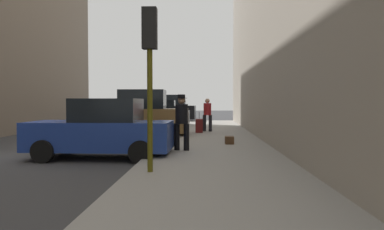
{
  "coord_description": "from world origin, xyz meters",
  "views": [
    {
      "loc": [
        5.72,
        -10.84,
        1.7
      ],
      "look_at": [
        5.14,
        5.33,
        1.12
      ],
      "focal_mm": 35.0,
      "sensor_mm": 36.0,
      "label": 1
    }
  ],
  "objects_px": {
    "fire_hydrant": "(180,126)",
    "traffic_light": "(150,53)",
    "parked_black_suv": "(168,110)",
    "duffel_bag": "(229,140)",
    "parked_gray_coupe": "(158,115)",
    "pedestrian_with_fedora": "(182,119)",
    "parked_silver_sedan": "(174,110)",
    "parked_bronze_suv": "(140,116)",
    "pedestrian_in_red_jacket": "(207,113)",
    "rolling_suitcase": "(199,126)",
    "parked_blue_sedan": "(102,130)"
  },
  "relations": [
    {
      "from": "pedestrian_with_fedora",
      "to": "rolling_suitcase",
      "type": "bearing_deg",
      "value": 86.31
    },
    {
      "from": "pedestrian_with_fedora",
      "to": "parked_black_suv",
      "type": "bearing_deg",
      "value": 97.12
    },
    {
      "from": "fire_hydrant",
      "to": "traffic_light",
      "type": "distance_m",
      "value": 10.5
    },
    {
      "from": "duffel_bag",
      "to": "pedestrian_with_fedora",
      "type": "bearing_deg",
      "value": -131.21
    },
    {
      "from": "parked_black_suv",
      "to": "parked_silver_sedan",
      "type": "distance_m",
      "value": 6.53
    },
    {
      "from": "pedestrian_with_fedora",
      "to": "parked_silver_sedan",
      "type": "bearing_deg",
      "value": 95.28
    },
    {
      "from": "pedestrian_with_fedora",
      "to": "rolling_suitcase",
      "type": "xyz_separation_m",
      "value": [
        0.44,
        6.88,
        -0.65
      ]
    },
    {
      "from": "parked_bronze_suv",
      "to": "traffic_light",
      "type": "xyz_separation_m",
      "value": [
        1.85,
        -9.17,
        1.73
      ]
    },
    {
      "from": "parked_bronze_suv",
      "to": "pedestrian_in_red_jacket",
      "type": "bearing_deg",
      "value": 33.72
    },
    {
      "from": "fire_hydrant",
      "to": "pedestrian_in_red_jacket",
      "type": "bearing_deg",
      "value": 37.07
    },
    {
      "from": "traffic_light",
      "to": "parked_bronze_suv",
      "type": "bearing_deg",
      "value": 101.43
    },
    {
      "from": "parked_bronze_suv",
      "to": "parked_gray_coupe",
      "type": "xyz_separation_m",
      "value": [
        0.0,
        6.71,
        -0.18
      ]
    },
    {
      "from": "parked_blue_sedan",
      "to": "fire_hydrant",
      "type": "height_order",
      "value": "parked_blue_sedan"
    },
    {
      "from": "parked_gray_coupe",
      "to": "duffel_bag",
      "type": "height_order",
      "value": "parked_gray_coupe"
    },
    {
      "from": "parked_black_suv",
      "to": "pedestrian_in_red_jacket",
      "type": "xyz_separation_m",
      "value": [
        3.18,
        -10.95,
        0.07
      ]
    },
    {
      "from": "parked_bronze_suv",
      "to": "parked_gray_coupe",
      "type": "distance_m",
      "value": 6.71
    },
    {
      "from": "parked_blue_sedan",
      "to": "pedestrian_with_fedora",
      "type": "distance_m",
      "value": 2.47
    },
    {
      "from": "duffel_bag",
      "to": "parked_bronze_suv",
      "type": "bearing_deg",
      "value": 137.35
    },
    {
      "from": "parked_silver_sedan",
      "to": "pedestrian_with_fedora",
      "type": "xyz_separation_m",
      "value": [
        2.32,
        -25.12,
        0.29
      ]
    },
    {
      "from": "parked_blue_sedan",
      "to": "parked_gray_coupe",
      "type": "distance_m",
      "value": 13.03
    },
    {
      "from": "parked_gray_coupe",
      "to": "pedestrian_in_red_jacket",
      "type": "bearing_deg",
      "value": -55.24
    },
    {
      "from": "parked_gray_coupe",
      "to": "rolling_suitcase",
      "type": "distance_m",
      "value": 6.02
    },
    {
      "from": "parked_silver_sedan",
      "to": "pedestrian_with_fedora",
      "type": "height_order",
      "value": "pedestrian_with_fedora"
    },
    {
      "from": "parked_gray_coupe",
      "to": "duffel_bag",
      "type": "relative_size",
      "value": 9.64
    },
    {
      "from": "pedestrian_in_red_jacket",
      "to": "pedestrian_with_fedora",
      "type": "xyz_separation_m",
      "value": [
        -0.86,
        -7.64,
        0.03
      ]
    },
    {
      "from": "parked_bronze_suv",
      "to": "pedestrian_in_red_jacket",
      "type": "distance_m",
      "value": 3.83
    },
    {
      "from": "traffic_light",
      "to": "parked_gray_coupe",
      "type": "bearing_deg",
      "value": 96.66
    },
    {
      "from": "pedestrian_in_red_jacket",
      "to": "pedestrian_with_fedora",
      "type": "distance_m",
      "value": 7.69
    },
    {
      "from": "parked_bronze_suv",
      "to": "fire_hydrant",
      "type": "xyz_separation_m",
      "value": [
        1.8,
        1.08,
        -0.54
      ]
    },
    {
      "from": "parked_black_suv",
      "to": "parked_silver_sedan",
      "type": "height_order",
      "value": "parked_black_suv"
    },
    {
      "from": "parked_bronze_suv",
      "to": "duffel_bag",
      "type": "height_order",
      "value": "parked_bronze_suv"
    },
    {
      "from": "fire_hydrant",
      "to": "duffel_bag",
      "type": "xyz_separation_m",
      "value": [
        2.15,
        -4.73,
        -0.21
      ]
    },
    {
      "from": "rolling_suitcase",
      "to": "parked_bronze_suv",
      "type": "bearing_deg",
      "value": -153.65
    },
    {
      "from": "parked_gray_coupe",
      "to": "rolling_suitcase",
      "type": "bearing_deg",
      "value": -62.62
    },
    {
      "from": "parked_black_suv",
      "to": "duffel_bag",
      "type": "distance_m",
      "value": 17.2
    },
    {
      "from": "parked_bronze_suv",
      "to": "parked_silver_sedan",
      "type": "distance_m",
      "value": 19.61
    },
    {
      "from": "traffic_light",
      "to": "parked_blue_sedan",
      "type": "bearing_deg",
      "value": 123.04
    },
    {
      "from": "parked_black_suv",
      "to": "fire_hydrant",
      "type": "height_order",
      "value": "parked_black_suv"
    },
    {
      "from": "parked_silver_sedan",
      "to": "pedestrian_with_fedora",
      "type": "distance_m",
      "value": 25.23
    },
    {
      "from": "parked_gray_coupe",
      "to": "parked_black_suv",
      "type": "xyz_separation_m",
      "value": [
        -0.0,
        6.37,
        0.18
      ]
    },
    {
      "from": "pedestrian_in_red_jacket",
      "to": "pedestrian_with_fedora",
      "type": "bearing_deg",
      "value": -96.43
    },
    {
      "from": "pedestrian_with_fedora",
      "to": "traffic_light",
      "type": "bearing_deg",
      "value": -97.29
    },
    {
      "from": "parked_silver_sedan",
      "to": "rolling_suitcase",
      "type": "distance_m",
      "value": 18.45
    },
    {
      "from": "parked_black_suv",
      "to": "duffel_bag",
      "type": "bearing_deg",
      "value": -76.68
    },
    {
      "from": "duffel_bag",
      "to": "parked_black_suv",
      "type": "bearing_deg",
      "value": 103.32
    },
    {
      "from": "parked_blue_sedan",
      "to": "traffic_light",
      "type": "height_order",
      "value": "traffic_light"
    },
    {
      "from": "pedestrian_with_fedora",
      "to": "rolling_suitcase",
      "type": "distance_m",
      "value": 6.93
    },
    {
      "from": "parked_gray_coupe",
      "to": "pedestrian_with_fedora",
      "type": "relative_size",
      "value": 2.39
    },
    {
      "from": "parked_bronze_suv",
      "to": "parked_black_suv",
      "type": "xyz_separation_m",
      "value": [
        -0.0,
        13.08,
        0.0
      ]
    },
    {
      "from": "fire_hydrant",
      "to": "traffic_light",
      "type": "bearing_deg",
      "value": -89.72
    }
  ]
}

